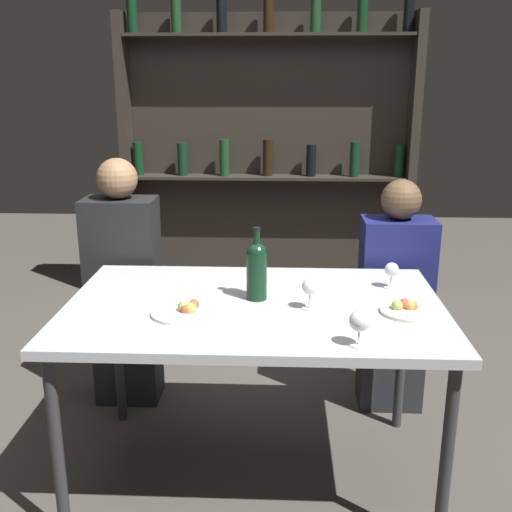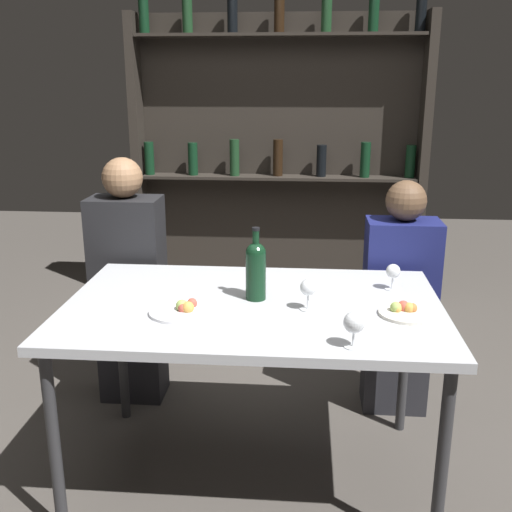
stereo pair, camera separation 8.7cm
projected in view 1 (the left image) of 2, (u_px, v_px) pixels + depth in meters
ground_plane at (255, 474)px, 2.54m from camera, size 10.00×10.00×0.00m
dining_table at (254, 317)px, 2.34m from camera, size 1.46×0.92×0.77m
wine_rack_wall at (268, 155)px, 4.19m from camera, size 2.03×0.21×2.15m
wine_bottle at (257, 268)px, 2.33m from camera, size 0.08×0.08×0.29m
wine_glass_0 at (310, 288)px, 2.24m from camera, size 0.06×0.06×0.12m
wine_glass_1 at (392, 271)px, 2.47m from camera, size 0.06×0.06×0.11m
wine_glass_2 at (360, 322)px, 1.93m from camera, size 0.07×0.07×0.12m
food_plate_0 at (407, 309)px, 2.22m from camera, size 0.21×0.21×0.05m
food_plate_1 at (185, 310)px, 2.21m from camera, size 0.24×0.24×0.05m
seated_person_left at (124, 290)px, 2.99m from camera, size 0.35×0.22×1.25m
seated_person_right at (394, 303)px, 2.95m from camera, size 0.34×0.22×1.16m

